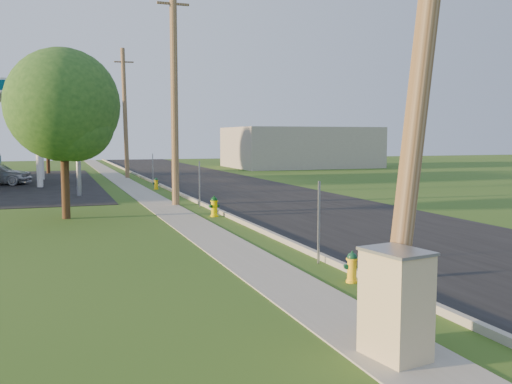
# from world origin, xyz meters

# --- Properties ---
(ground_plane) EXTENTS (140.00, 140.00, 0.00)m
(ground_plane) POSITION_xyz_m (0.00, 0.00, 0.00)
(ground_plane) COLOR #2C5117
(ground_plane) RESTS_ON ground
(road) EXTENTS (8.00, 120.00, 0.02)m
(road) POSITION_xyz_m (4.50, 10.00, 0.01)
(road) COLOR black
(road) RESTS_ON ground
(curb) EXTENTS (0.15, 120.00, 0.15)m
(curb) POSITION_xyz_m (0.50, 10.00, 0.07)
(curb) COLOR gray
(curb) RESTS_ON ground
(sidewalk) EXTENTS (1.50, 120.00, 0.03)m
(sidewalk) POSITION_xyz_m (-1.25, 10.00, 0.01)
(sidewalk) COLOR gray
(sidewalk) RESTS_ON ground
(utility_pole_near) EXTENTS (1.40, 0.32, 9.48)m
(utility_pole_near) POSITION_xyz_m (-0.60, -1.00, 4.80)
(utility_pole_near) COLOR brown
(utility_pole_near) RESTS_ON ground
(utility_pole_mid) EXTENTS (1.40, 0.32, 9.80)m
(utility_pole_mid) POSITION_xyz_m (-0.60, 17.00, 4.95)
(utility_pole_mid) COLOR brown
(utility_pole_mid) RESTS_ON ground
(utility_pole_far) EXTENTS (1.40, 0.32, 9.50)m
(utility_pole_far) POSITION_xyz_m (-0.60, 35.00, 4.80)
(utility_pole_far) COLOR brown
(utility_pole_far) RESTS_ON ground
(sign_post_near) EXTENTS (0.05, 0.04, 2.00)m
(sign_post_near) POSITION_xyz_m (0.25, 4.20, 1.00)
(sign_post_near) COLOR gray
(sign_post_near) RESTS_ON ground
(sign_post_mid) EXTENTS (0.05, 0.04, 2.00)m
(sign_post_mid) POSITION_xyz_m (0.25, 16.00, 1.00)
(sign_post_mid) COLOR gray
(sign_post_mid) RESTS_ON ground
(sign_post_far) EXTENTS (0.05, 0.04, 2.00)m
(sign_post_far) POSITION_xyz_m (0.25, 28.20, 1.00)
(sign_post_far) COLOR gray
(sign_post_far) RESTS_ON ground
(price_pylon) EXTENTS (0.34, 2.04, 6.85)m
(price_pylon) POSITION_xyz_m (-4.50, 22.50, 5.43)
(price_pylon) COLOR gray
(price_pylon) RESTS_ON ground
(distant_building) EXTENTS (14.00, 10.00, 4.00)m
(distant_building) POSITION_xyz_m (18.00, 45.00, 2.00)
(distant_building) COLOR gray
(distant_building) RESTS_ON ground
(tree_verge) EXTENTS (4.16, 4.16, 6.31)m
(tree_verge) POSITION_xyz_m (-5.22, 14.18, 4.06)
(tree_verge) COLOR #3A2415
(tree_verge) RESTS_ON ground
(tree_lot) EXTENTS (4.57, 4.57, 6.93)m
(tree_lot) POSITION_xyz_m (-6.00, 42.59, 4.46)
(tree_lot) COLOR #3A2415
(tree_lot) RESTS_ON ground
(hydrant_near) EXTENTS (0.35, 0.31, 0.67)m
(hydrant_near) POSITION_xyz_m (0.11, 2.31, 0.33)
(hydrant_near) COLOR yellow
(hydrant_near) RESTS_ON ground
(hydrant_mid) EXTENTS (0.42, 0.37, 0.81)m
(hydrant_mid) POSITION_xyz_m (0.05, 12.89, 0.39)
(hydrant_mid) COLOR #E8CD00
(hydrant_mid) RESTS_ON ground
(hydrant_far) EXTENTS (0.36, 0.32, 0.70)m
(hydrant_far) POSITION_xyz_m (-0.09, 25.05, 0.34)
(hydrant_far) COLOR yellow
(hydrant_far) RESTS_ON ground
(utility_cabinet) EXTENTS (0.83, 1.00, 1.53)m
(utility_cabinet) POSITION_xyz_m (-1.38, -1.55, 0.77)
(utility_cabinet) COLOR tan
(utility_cabinet) RESTS_ON ground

